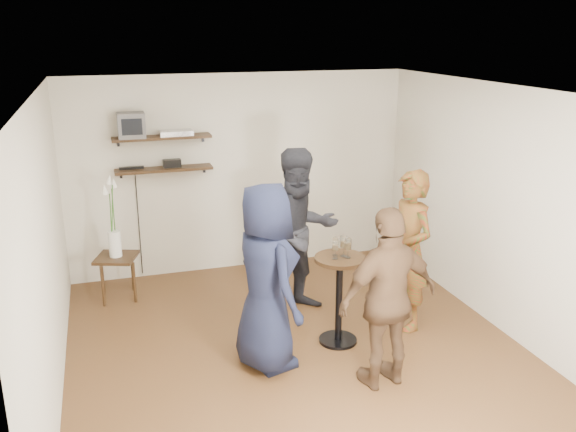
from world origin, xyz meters
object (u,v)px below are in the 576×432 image
at_px(radio, 172,163).
at_px(person_navy, 266,278).
at_px(side_table, 117,263).
at_px(person_plaid, 408,250).
at_px(crt_monitor, 131,125).
at_px(dvd_deck, 176,133).
at_px(drinks_table, 339,288).
at_px(person_dark, 300,232).
at_px(person_brown, 388,299).

distance_m(radio, person_navy, 2.60).
distance_m(side_table, person_plaid, 3.43).
bearing_deg(radio, crt_monitor, 180.00).
bearing_deg(side_table, crt_monitor, 56.83).
xyz_separation_m(dvd_deck, radio, (-0.07, 0.00, -0.38)).
bearing_deg(person_plaid, radio, -143.19).
xyz_separation_m(crt_monitor, radio, (0.46, 0.00, -0.50)).
bearing_deg(crt_monitor, person_plaid, -38.66).
bearing_deg(drinks_table, person_navy, -166.13).
height_order(person_plaid, person_navy, person_navy).
xyz_separation_m(side_table, person_navy, (1.31, -1.99, 0.46)).
bearing_deg(crt_monitor, person_dark, -40.31).
bearing_deg(dvd_deck, person_plaid, -44.96).
distance_m(side_table, drinks_table, 2.79).
xyz_separation_m(dvd_deck, person_brown, (1.42, -3.11, -1.05)).
distance_m(person_dark, person_navy, 1.25).
height_order(radio, person_navy, person_navy).
relative_size(dvd_deck, side_table, 0.70).
relative_size(person_plaid, person_brown, 1.03).
relative_size(side_table, person_brown, 0.34).
distance_m(side_table, person_brown, 3.49).
xyz_separation_m(crt_monitor, dvd_deck, (0.53, 0.00, -0.12)).
height_order(person_dark, person_navy, person_dark).
xyz_separation_m(person_dark, person_navy, (-0.68, -1.04, -0.04)).
distance_m(crt_monitor, radio, 0.68).
height_order(crt_monitor, side_table, crt_monitor).
bearing_deg(person_brown, person_navy, -42.26).
relative_size(radio, person_plaid, 0.13).
xyz_separation_m(person_plaid, person_navy, (-1.67, -0.34, 0.04)).
bearing_deg(radio, drinks_table, -58.96).
bearing_deg(radio, person_dark, -49.41).
height_order(dvd_deck, drinks_table, dvd_deck).
bearing_deg(side_table, person_dark, -25.39).
distance_m(crt_monitor, person_navy, 2.88).
distance_m(drinks_table, person_dark, 0.92).
bearing_deg(crt_monitor, person_brown, -57.93).
xyz_separation_m(side_table, person_brown, (2.26, -2.63, 0.39)).
xyz_separation_m(radio, person_dark, (1.22, -1.43, -0.57)).
relative_size(side_table, person_plaid, 0.33).
relative_size(crt_monitor, person_brown, 0.19).
height_order(drinks_table, person_brown, person_brown).
bearing_deg(dvd_deck, person_navy, -79.29).
bearing_deg(person_brown, person_plaid, -134.61).
xyz_separation_m(crt_monitor, person_brown, (1.95, -3.11, -1.17)).
relative_size(dvd_deck, person_dark, 0.21).
height_order(radio, person_dark, person_dark).
bearing_deg(dvd_deck, person_brown, -65.49).
height_order(side_table, person_plaid, person_plaid).
bearing_deg(dvd_deck, crt_monitor, 180.00).
xyz_separation_m(side_table, drinks_table, (2.14, -1.79, 0.15)).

